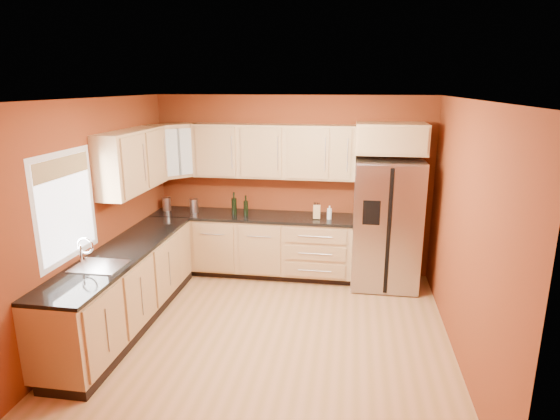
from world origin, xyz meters
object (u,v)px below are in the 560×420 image
(canister_left, at_px, (167,204))
(knife_block, at_px, (317,212))
(soap_dispenser, at_px, (329,213))
(wine_bottle_a, at_px, (234,203))
(refrigerator, at_px, (386,224))

(canister_left, xyz_separation_m, knife_block, (2.24, -0.09, -0.00))
(canister_left, height_order, soap_dispenser, canister_left)
(wine_bottle_a, height_order, soap_dispenser, wine_bottle_a)
(wine_bottle_a, bearing_deg, canister_left, 176.64)
(knife_block, bearing_deg, wine_bottle_a, 175.00)
(soap_dispenser, bearing_deg, wine_bottle_a, 178.70)
(refrigerator, relative_size, wine_bottle_a, 5.38)
(wine_bottle_a, relative_size, soap_dispenser, 1.73)
(soap_dispenser, bearing_deg, knife_block, 179.56)
(canister_left, bearing_deg, wine_bottle_a, -3.36)
(knife_block, bearing_deg, refrigerator, -3.93)
(refrigerator, distance_m, knife_block, 0.97)
(refrigerator, distance_m, canister_left, 3.20)
(canister_left, distance_m, soap_dispenser, 2.42)
(refrigerator, bearing_deg, canister_left, 178.26)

